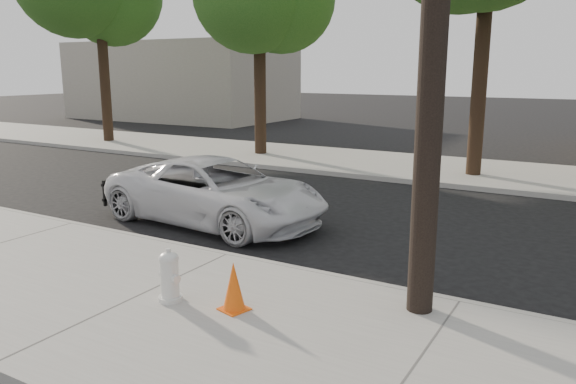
# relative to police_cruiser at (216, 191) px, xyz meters

# --- Properties ---
(ground) EXTENTS (120.00, 120.00, 0.00)m
(ground) POSITION_rel_police_cruiser_xyz_m (1.73, 0.16, -0.71)
(ground) COLOR black
(ground) RESTS_ON ground
(near_sidewalk) EXTENTS (90.00, 4.40, 0.15)m
(near_sidewalk) POSITION_rel_police_cruiser_xyz_m (1.73, -4.14, -0.63)
(near_sidewalk) COLOR gray
(near_sidewalk) RESTS_ON ground
(far_sidewalk) EXTENTS (90.00, 5.00, 0.15)m
(far_sidewalk) POSITION_rel_police_cruiser_xyz_m (1.73, 8.66, -0.63)
(far_sidewalk) COLOR gray
(far_sidewalk) RESTS_ON ground
(curb_near) EXTENTS (90.00, 0.12, 0.16)m
(curb_near) POSITION_rel_police_cruiser_xyz_m (1.73, -1.94, -0.63)
(curb_near) COLOR #9E9B93
(curb_near) RESTS_ON ground
(building_far) EXTENTS (14.00, 8.00, 5.00)m
(building_far) POSITION_rel_police_cruiser_xyz_m (-18.27, 20.16, 1.79)
(building_far) COLOR gray
(building_far) RESTS_ON ground
(police_cruiser) EXTENTS (5.24, 2.73, 1.41)m
(police_cruiser) POSITION_rel_police_cruiser_xyz_m (0.00, 0.00, 0.00)
(police_cruiser) COLOR silver
(police_cruiser) RESTS_ON ground
(fire_hydrant) EXTENTS (0.38, 0.34, 0.71)m
(fire_hydrant) POSITION_rel_police_cruiser_xyz_m (2.24, -3.99, -0.21)
(fire_hydrant) COLOR silver
(fire_hydrant) RESTS_ON near_sidewalk
(traffic_cone) EXTENTS (0.42, 0.42, 0.67)m
(traffic_cone) POSITION_rel_police_cruiser_xyz_m (3.19, -3.79, -0.23)
(traffic_cone) COLOR #F4570C
(traffic_cone) RESTS_ON near_sidewalk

